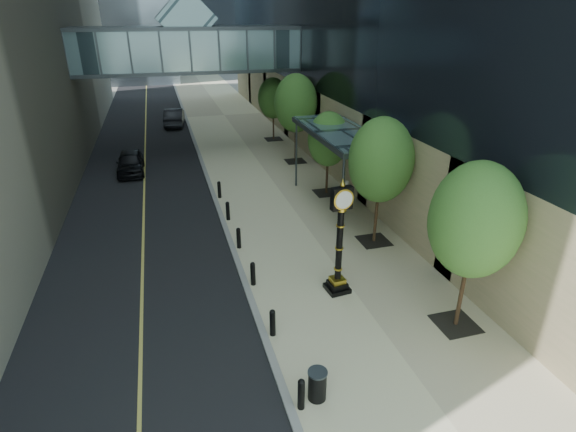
% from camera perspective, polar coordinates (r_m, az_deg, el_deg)
% --- Properties ---
extents(ground, '(320.00, 320.00, 0.00)m').
position_cam_1_polar(ground, '(13.76, 14.81, -23.32)').
color(ground, gray).
rests_on(ground, ground).
extents(road, '(8.00, 180.00, 0.02)m').
position_cam_1_polar(road, '(48.69, -17.62, 11.54)').
color(road, black).
rests_on(road, ground).
extents(sidewalk, '(8.00, 180.00, 0.06)m').
position_cam_1_polar(sidewalk, '(49.10, -8.09, 12.54)').
color(sidewalk, beige).
rests_on(sidewalk, ground).
extents(curb, '(0.25, 180.00, 0.07)m').
position_cam_1_polar(curb, '(48.73, -12.85, 12.10)').
color(curb, gray).
rests_on(curb, ground).
extents(skywalk, '(17.00, 4.20, 5.80)m').
position_cam_1_polar(skywalk, '(35.80, -12.58, 20.28)').
color(skywalk, slate).
rests_on(skywalk, ground).
extents(entrance_canopy, '(3.00, 8.00, 4.38)m').
position_cam_1_polar(entrance_canopy, '(24.15, 6.64, 10.38)').
color(entrance_canopy, '#383F44').
rests_on(entrance_canopy, ground).
extents(bollard_row, '(0.20, 16.20, 0.90)m').
position_cam_1_polar(bollard_row, '(19.37, -5.44, -5.02)').
color(bollard_row, black).
rests_on(bollard_row, sidewalk).
extents(street_trees, '(3.01, 28.69, 6.19)m').
position_cam_1_polar(street_trees, '(25.27, 5.90, 10.44)').
color(street_trees, black).
rests_on(street_trees, sidewalk).
extents(street_clock, '(0.93, 0.93, 4.51)m').
position_cam_1_polar(street_clock, '(16.96, 6.53, -3.84)').
color(street_clock, black).
rests_on(street_clock, sidewalk).
extents(trash_bin, '(0.69, 0.69, 0.90)m').
position_cam_1_polar(trash_bin, '(13.42, 3.73, -20.69)').
color(trash_bin, black).
rests_on(trash_bin, sidewalk).
extents(pedestrian, '(0.63, 0.51, 1.50)m').
position_cam_1_polar(pedestrian, '(25.23, 7.32, 2.89)').
color(pedestrian, '#BBB8AB').
rests_on(pedestrian, sidewalk).
extents(car_near, '(1.74, 4.28, 1.46)m').
position_cam_1_polar(car_near, '(32.35, -19.39, 6.45)').
color(car_near, black).
rests_on(car_near, road).
extents(car_far, '(2.21, 5.05, 1.61)m').
position_cam_1_polar(car_far, '(45.41, -14.24, 12.11)').
color(car_far, black).
rests_on(car_far, road).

